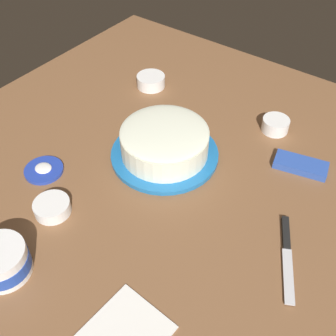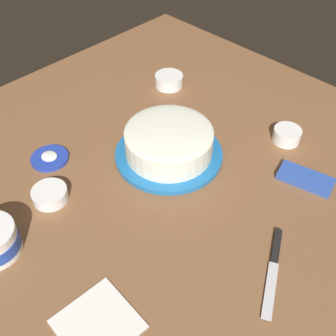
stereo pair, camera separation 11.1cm
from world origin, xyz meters
The scene contains 10 objects.
ground_plane centered at (0.00, 0.00, 0.00)m, with size 1.54×1.54×0.00m, color brown.
frosted_cake centered at (0.09, -0.10, 0.05)m, with size 0.31×0.31×0.10m.
frosting_tub centered at (0.15, 0.42, 0.04)m, with size 0.12×0.12×0.08m.
frosting_tub_lid centered at (0.33, 0.16, 0.01)m, with size 0.11×0.11×0.02m.
spreading_knife centered at (-0.34, 0.00, 0.01)m, with size 0.13×0.22×0.01m.
sprinkle_bowl_orange centered at (0.35, -0.36, 0.02)m, with size 0.10×0.10×0.04m.
sprinkle_bowl_yellow centered at (0.20, 0.24, 0.02)m, with size 0.09×0.09×0.03m.
sprinkle_bowl_green centered at (-0.12, -0.40, 0.02)m, with size 0.08×0.08×0.04m.
candy_box_lower centered at (-0.25, -0.29, 0.01)m, with size 0.15×0.07×0.02m, color #2D51B2.
paper_napkin centered at (-0.16, 0.37, 0.00)m, with size 0.15×0.15×0.01m, color white.
Camera 1 is at (-0.44, 0.60, 0.82)m, focal length 43.60 mm.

